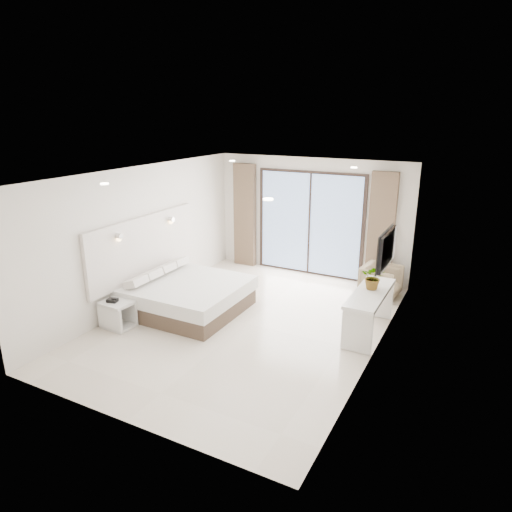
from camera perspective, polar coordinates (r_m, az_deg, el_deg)
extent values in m
plane|color=beige|center=(8.35, -1.24, -8.43)|extent=(6.20, 6.20, 0.00)
cube|color=silver|center=(10.58, 6.83, 4.84)|extent=(4.60, 0.02, 2.70)
cube|color=silver|center=(5.52, -17.13, -8.00)|extent=(4.60, 0.02, 2.70)
cube|color=silver|center=(9.14, -14.06, 2.41)|extent=(0.02, 6.20, 2.70)
cube|color=silver|center=(7.09, 15.24, -2.09)|extent=(0.02, 6.20, 2.70)
cube|color=white|center=(7.56, -1.37, 10.28)|extent=(4.60, 6.20, 0.02)
cube|color=silver|center=(9.16, -13.74, 1.16)|extent=(0.08, 3.00, 1.20)
cube|color=black|center=(7.64, 16.08, 0.84)|extent=(0.06, 1.00, 0.58)
cube|color=black|center=(7.65, 15.79, 0.89)|extent=(0.02, 1.04, 0.62)
cube|color=black|center=(10.59, 6.74, 4.02)|extent=(2.56, 0.04, 2.42)
cube|color=#82A0D0|center=(10.56, 6.69, 3.99)|extent=(2.40, 0.01, 2.30)
cube|color=brown|center=(11.15, -1.41, 5.10)|extent=(0.55, 0.14, 2.50)
cube|color=brown|center=(10.02, 15.37, 3.03)|extent=(0.55, 0.14, 2.50)
cylinder|color=white|center=(6.92, -18.42, 8.55)|extent=(0.12, 0.12, 0.02)
cylinder|color=white|center=(5.39, 1.53, 7.10)|extent=(0.12, 0.12, 0.02)
cylinder|color=white|center=(9.76, -3.00, 11.79)|extent=(0.12, 0.12, 0.02)
cylinder|color=white|center=(8.74, 12.15, 10.76)|extent=(0.12, 0.12, 0.02)
cube|color=brown|center=(8.90, -8.47, -5.79)|extent=(1.96, 1.87, 0.31)
cube|color=silver|center=(8.80, -8.56, -4.09)|extent=(2.04, 1.94, 0.26)
cube|color=silver|center=(8.68, -14.74, -3.40)|extent=(0.28, 0.39, 0.14)
cube|color=silver|center=(8.97, -12.96, -2.56)|extent=(0.28, 0.39, 0.14)
cube|color=silver|center=(9.28, -11.25, -1.76)|extent=(0.28, 0.39, 0.14)
cube|color=silver|center=(9.59, -9.69, -1.03)|extent=(0.28, 0.39, 0.14)
cube|color=silver|center=(8.39, -17.03, -5.64)|extent=(0.56, 0.47, 0.05)
cube|color=silver|center=(8.57, -16.77, -8.30)|extent=(0.56, 0.47, 0.05)
cube|color=silver|center=(8.36, -17.81, -7.47)|extent=(0.53, 0.09, 0.43)
cube|color=silver|center=(8.60, -16.01, -6.57)|extent=(0.53, 0.09, 0.43)
cube|color=black|center=(8.39, -17.51, -5.31)|extent=(0.20, 0.18, 0.06)
cube|color=silver|center=(7.94, 14.11, -4.55)|extent=(0.51, 1.63, 0.06)
cube|color=silver|center=(7.45, 12.50, -9.22)|extent=(0.49, 0.06, 0.71)
cube|color=silver|center=(8.75, 15.09, -5.25)|extent=(0.49, 0.06, 0.71)
imported|color=#33662D|center=(8.00, 14.46, -2.89)|extent=(0.45, 0.49, 0.34)
imported|color=#877258|center=(9.72, 15.37, -2.88)|extent=(0.75, 0.79, 0.74)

